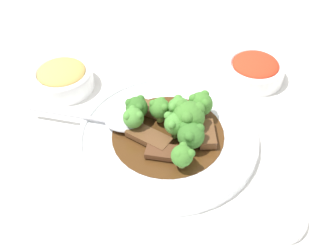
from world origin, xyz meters
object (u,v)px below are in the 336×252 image
beef_strip_0 (207,134)px  broccoli_floret_5 (133,118)px  serving_spoon (116,121)px  sauce_dish (279,218)px  broccoli_floret_2 (179,109)px  beef_strip_1 (150,109)px  beef_strip_2 (149,137)px  broccoli_floret_6 (175,124)px  broccoli_floret_8 (184,155)px  side_bowl_kimchi (255,69)px  broccoli_floret_3 (189,116)px  broccoli_floret_4 (137,107)px  beef_strip_3 (166,152)px  broccoli_floret_7 (201,104)px  side_bowl_appetizer (63,77)px  broccoli_floret_1 (160,108)px  main_plate (168,136)px  broccoli_floret_0 (191,135)px

beef_strip_0 → broccoli_floret_5: broccoli_floret_5 is taller
serving_spoon → sauce_dish: bearing=-52.0°
broccoli_floret_2 → beef_strip_1: bearing=138.2°
beef_strip_2 → broccoli_floret_6: bearing=-6.9°
broccoli_floret_8 → beef_strip_0: bearing=40.7°
beef_strip_2 → side_bowl_kimchi: side_bowl_kimchi is taller
broccoli_floret_2 → broccoli_floret_3: 0.03m
broccoli_floret_6 → serving_spoon: 0.11m
broccoli_floret_4 → serving_spoon: (-0.04, -0.00, -0.02)m
beef_strip_0 → beef_strip_3: (-0.07, -0.02, -0.00)m
beef_strip_1 → broccoli_floret_4: broccoli_floret_4 is taller
beef_strip_1 → broccoli_floret_7: size_ratio=1.25×
beef_strip_2 → beef_strip_3: 0.04m
beef_strip_3 → broccoli_floret_5: broccoli_floret_5 is taller
beef_strip_1 → broccoli_floret_7: 0.09m
broccoli_floret_8 → side_bowl_appetizer: bearing=120.5°
broccoli_floret_8 → serving_spoon: broccoli_floret_8 is taller
broccoli_floret_1 → broccoli_floret_8: (0.01, -0.11, -0.00)m
beef_strip_3 → broccoli_floret_8: size_ratio=1.73×
beef_strip_1 → broccoli_floret_7: bearing=-23.2°
side_bowl_kimchi → broccoli_floret_6: bearing=-148.5°
broccoli_floret_8 → serving_spoon: (-0.08, 0.12, -0.02)m
broccoli_floret_1 → serving_spoon: broccoli_floret_1 is taller
main_plate → sauce_dish: size_ratio=3.79×
beef_strip_1 → broccoli_floret_8: broccoli_floret_8 is taller
beef_strip_2 → broccoli_floret_8: size_ratio=1.90×
broccoli_floret_2 → broccoli_floret_4: bearing=158.4°
main_plate → beef_strip_3: beef_strip_3 is taller
main_plate → broccoli_floret_1: broccoli_floret_1 is taller
broccoli_floret_3 → broccoli_floret_0: bearing=-101.9°
serving_spoon → beef_strip_1: bearing=12.5°
beef_strip_3 → serving_spoon: bearing=125.0°
main_plate → side_bowl_kimchi: bearing=28.1°
broccoli_floret_3 → broccoli_floret_2: bearing=105.7°
main_plate → broccoli_floret_2: broccoli_floret_2 is taller
beef_strip_3 → broccoli_floret_0: (0.04, 0.01, 0.02)m
side_bowl_appetizer → broccoli_floret_1: bearing=-47.3°
beef_strip_3 → broccoli_floret_7: broccoli_floret_7 is taller
beef_strip_0 → broccoli_floret_8: size_ratio=1.50×
broccoli_floret_3 → serving_spoon: broccoli_floret_3 is taller
broccoli_floret_3 → side_bowl_kimchi: broccoli_floret_3 is taller
broccoli_floret_4 → main_plate: bearing=-48.5°
broccoli_floret_4 → sauce_dish: (0.15, -0.24, -0.04)m
broccoli_floret_3 → broccoli_floret_6: (-0.02, -0.00, -0.01)m
broccoli_floret_5 → broccoli_floret_8: (0.06, -0.10, -0.00)m
side_bowl_kimchi → broccoli_floret_1: bearing=-159.3°
beef_strip_2 → sauce_dish: beef_strip_2 is taller
main_plate → broccoli_floret_7: bearing=19.7°
broccoli_floret_8 → broccoli_floret_0: bearing=57.2°
broccoli_floret_1 → broccoli_floret_2: (0.03, -0.01, -0.00)m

